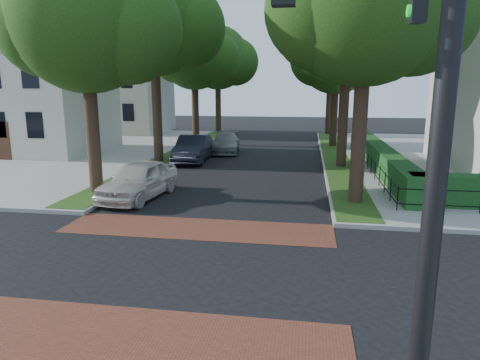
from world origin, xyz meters
name	(u,v)px	position (x,y,z in m)	size (l,w,h in m)	color
ground	(166,268)	(0.00, 0.00, 0.00)	(120.00, 120.00, 0.00)	black
sidewalk_nw	(0,149)	(-19.50, 19.00, 0.07)	(30.00, 30.00, 0.15)	gray
crosswalk_far	(197,229)	(0.00, 3.20, 0.01)	(9.00, 2.20, 0.01)	brown
crosswalk_near	(112,337)	(0.00, -3.20, 0.01)	(9.00, 2.20, 0.01)	brown
grass_strip_ne	(335,155)	(5.40, 19.10, 0.16)	(1.60, 29.80, 0.02)	#274D16
grass_strip_nw	(180,151)	(-5.40, 19.10, 0.16)	(1.60, 29.80, 0.02)	#274D16
tree_right_near	(369,3)	(5.60, 7.24, 7.63)	(7.75, 6.67, 10.66)	black
tree_right_mid	(350,24)	(5.61, 15.25, 7.99)	(8.25, 7.09, 11.22)	black
tree_right_far	(338,56)	(5.60, 24.22, 6.91)	(7.25, 6.23, 9.74)	black
tree_right_back	(332,59)	(5.60, 33.23, 7.27)	(7.50, 6.45, 10.20)	black
tree_left_near	(90,21)	(-5.40, 7.23, 7.27)	(7.50, 6.45, 10.20)	black
tree_left_mid	(157,22)	(-5.39, 15.24, 8.34)	(8.00, 6.88, 11.48)	black
tree_left_far	(196,55)	(-5.40, 24.22, 7.12)	(7.00, 6.02, 9.86)	black
tree_left_back	(219,59)	(-5.40, 33.24, 7.41)	(7.75, 6.66, 10.44)	black
hedge_main_road	(381,157)	(7.70, 15.00, 0.75)	(1.00, 18.00, 1.20)	#16401A
fence_main_road	(366,159)	(6.90, 15.00, 0.60)	(0.06, 18.00, 0.90)	black
house_left_near	(34,81)	(-15.49, 17.99, 5.04)	(10.00, 9.00, 10.14)	beige
house_left_far	(120,83)	(-15.49, 31.99, 5.04)	(10.00, 9.00, 10.14)	beige
traffic_signal	(423,79)	(4.89, -4.41, 4.71)	(2.17, 2.00, 8.00)	black
parked_car_front	(139,180)	(-3.45, 6.76, 0.79)	(1.88, 4.66, 1.59)	silver
parked_car_middle	(193,149)	(-3.60, 16.07, 0.83)	(1.76, 5.04, 1.66)	black
parked_car_rear	(225,143)	(-2.32, 20.18, 0.70)	(1.96, 4.81, 1.40)	gray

